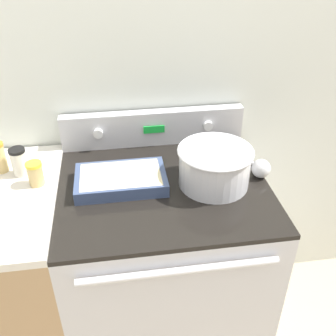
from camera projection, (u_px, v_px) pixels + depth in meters
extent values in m
cube|color=silver|center=(150.00, 68.00, 1.62)|extent=(8.00, 0.05, 2.50)
cube|color=#BCBCC1|center=(164.00, 271.00, 1.74)|extent=(0.79, 0.69, 0.91)
cube|color=black|center=(163.00, 186.00, 1.49)|extent=(0.79, 0.69, 0.02)
cylinder|color=silver|center=(180.00, 271.00, 1.23)|extent=(0.64, 0.02, 0.02)
cube|color=#BCBCC1|center=(153.00, 128.00, 1.70)|extent=(0.79, 0.05, 0.15)
cylinder|color=white|center=(98.00, 134.00, 1.64)|extent=(0.04, 0.02, 0.04)
cylinder|color=white|center=(208.00, 126.00, 1.70)|extent=(0.04, 0.02, 0.04)
cube|color=green|center=(154.00, 129.00, 1.67)|extent=(0.09, 0.01, 0.03)
cube|color=tan|center=(5.00, 289.00, 1.66)|extent=(0.57, 0.69, 0.91)
cylinder|color=silver|center=(214.00, 167.00, 1.45)|extent=(0.26, 0.26, 0.15)
torus|color=silver|center=(216.00, 151.00, 1.41)|extent=(0.28, 0.28, 0.01)
cylinder|color=beige|center=(215.00, 154.00, 1.42)|extent=(0.24, 0.24, 0.02)
cube|color=#38476B|center=(121.00, 180.00, 1.46)|extent=(0.34, 0.21, 0.05)
cube|color=beige|center=(121.00, 177.00, 1.46)|extent=(0.30, 0.18, 0.03)
cylinder|color=#B7B7B7|center=(250.00, 158.00, 1.62)|extent=(0.01, 0.25, 0.01)
sphere|color=#B7B7B7|center=(261.00, 169.00, 1.51)|extent=(0.07, 0.07, 0.07)
cylinder|color=tan|center=(36.00, 175.00, 1.44)|extent=(0.06, 0.06, 0.08)
cylinder|color=yellow|center=(33.00, 164.00, 1.41)|extent=(0.06, 0.06, 0.01)
cylinder|color=beige|center=(20.00, 163.00, 1.49)|extent=(0.06, 0.06, 0.10)
cylinder|color=black|center=(16.00, 151.00, 1.46)|extent=(0.06, 0.06, 0.01)
cylinder|color=tan|center=(0.00, 159.00, 1.51)|extent=(0.05, 0.05, 0.11)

